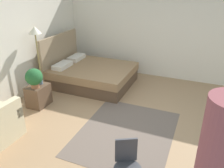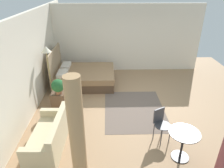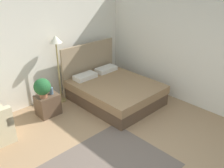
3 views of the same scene
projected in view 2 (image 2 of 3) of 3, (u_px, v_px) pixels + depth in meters
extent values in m
cube|color=#9E7A56|center=(134.00, 106.00, 6.51)|extent=(8.99, 9.17, 0.02)
cube|color=silver|center=(28.00, 66.00, 5.81)|extent=(8.99, 0.12, 2.78)
cube|color=silver|center=(127.00, 38.00, 8.56)|extent=(0.12, 6.17, 2.78)
cube|color=#66564C|center=(134.00, 110.00, 6.28)|extent=(2.26, 1.80, 0.01)
cube|color=brown|center=(86.00, 80.00, 7.84)|extent=(1.73, 2.12, 0.32)
cube|color=#93704C|center=(85.00, 73.00, 7.72)|extent=(1.77, 2.16, 0.21)
cube|color=#997F60|center=(56.00, 67.00, 7.58)|extent=(1.78, 0.07, 1.36)
cube|color=silver|center=(62.00, 73.00, 7.29)|extent=(0.62, 0.32, 0.12)
cube|color=silver|center=(66.00, 66.00, 7.97)|extent=(0.62, 0.32, 0.12)
cube|color=beige|center=(48.00, 140.00, 4.79)|extent=(1.56, 0.75, 0.40)
cube|color=beige|center=(58.00, 126.00, 4.61)|extent=(1.54, 0.19, 0.40)
cube|color=beige|center=(54.00, 112.00, 5.28)|extent=(0.16, 0.71, 0.19)
cube|color=beige|center=(36.00, 153.00, 4.04)|extent=(0.16, 0.71, 0.19)
cube|color=brown|center=(59.00, 99.00, 6.34)|extent=(0.51, 0.41, 0.52)
cylinder|color=#935B3D|center=(59.00, 92.00, 6.11)|extent=(0.18, 0.18, 0.10)
sphere|color=#235B2D|center=(58.00, 86.00, 6.01)|extent=(0.39, 0.39, 0.39)
cylinder|color=slate|center=(60.00, 88.00, 6.29)|extent=(0.09, 0.09, 0.17)
cylinder|color=#99844C|center=(53.00, 97.00, 6.98)|extent=(0.25, 0.25, 0.02)
cylinder|color=#99844C|center=(50.00, 75.00, 6.62)|extent=(0.04, 0.04, 1.57)
cone|color=beige|center=(46.00, 49.00, 6.23)|extent=(0.31, 0.31, 0.18)
cylinder|color=black|center=(180.00, 157.00, 4.59)|extent=(0.40, 0.40, 0.02)
cylinder|color=black|center=(182.00, 145.00, 4.44)|extent=(0.05, 0.05, 0.68)
cylinder|color=black|center=(185.00, 133.00, 4.29)|extent=(0.66, 0.66, 0.02)
cylinder|color=#3F3F44|center=(161.00, 138.00, 4.82)|extent=(0.02, 0.02, 0.44)
cylinder|color=#3F3F44|center=(170.00, 134.00, 4.94)|extent=(0.02, 0.02, 0.44)
cylinder|color=#3F3F44|center=(154.00, 132.00, 5.03)|extent=(0.02, 0.02, 0.44)
cylinder|color=#3F3F44|center=(162.00, 128.00, 5.15)|extent=(0.02, 0.02, 0.44)
cylinder|color=#3F3F44|center=(163.00, 125.00, 4.88)|extent=(0.53, 0.53, 0.02)
cube|color=#3F3F44|center=(159.00, 115.00, 4.92)|extent=(0.17, 0.29, 0.38)
cylinder|color=tan|center=(77.00, 137.00, 3.51)|extent=(0.27, 0.27, 2.29)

